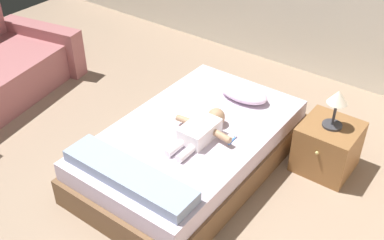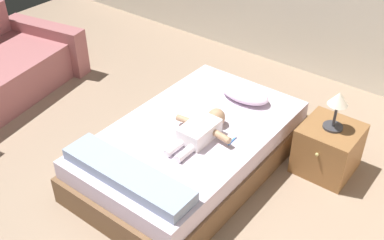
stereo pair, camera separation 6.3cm
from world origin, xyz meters
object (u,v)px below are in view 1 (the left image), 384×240
pillow (244,93)px  baby (202,129)px  lamp (337,102)px  toothbrush (233,140)px  bed (192,149)px  nightstand (327,147)px

pillow → baby: bearing=-88.0°
pillow → lamp: 0.88m
toothbrush → lamp: size_ratio=0.36×
bed → nightstand: (0.94, 0.70, 0.02)m
pillow → lamp: bearing=2.0°
bed → pillow: 0.73m
bed → baby: bearing=-11.1°
nightstand → lamp: 0.47m
pillow → lamp: size_ratio=1.38×
baby → toothbrush: size_ratio=5.32×
bed → nightstand: bearing=36.7°
baby → toothbrush: (0.24, 0.10, -0.06)m
bed → nightstand: 1.18m
toothbrush → nightstand: size_ratio=0.25×
bed → lamp: bearing=36.7°
bed → pillow: size_ratio=4.30×
bed → pillow: bearing=82.1°
pillow → baby: (0.02, -0.70, 0.01)m
pillow → toothbrush: 0.65m
bed → pillow: pillow is taller
baby → lamp: bearing=41.3°
bed → toothbrush: 0.43m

